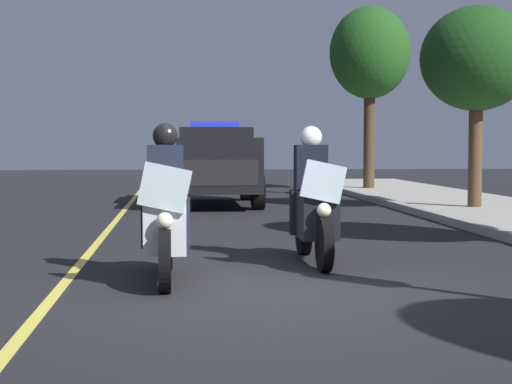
{
  "coord_description": "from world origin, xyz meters",
  "views": [
    {
      "loc": [
        7.98,
        -0.95,
        1.48
      ],
      "look_at": [
        -1.78,
        0.0,
        0.9
      ],
      "focal_mm": 56.11,
      "sensor_mm": 36.0,
      "label": 1
    }
  ],
  "objects_px": {
    "police_motorcycle_lead_left": "(166,216)",
    "tree_behind_suv": "(370,54)",
    "police_suv": "(215,162)",
    "tree_far_back": "(477,60)",
    "cyclist_background": "(312,166)",
    "police_motorcycle_lead_right": "(313,207)"
  },
  "relations": [
    {
      "from": "cyclist_background",
      "to": "tree_behind_suv",
      "type": "bearing_deg",
      "value": 124.17
    },
    {
      "from": "tree_far_back",
      "to": "tree_behind_suv",
      "type": "bearing_deg",
      "value": -176.48
    },
    {
      "from": "police_motorcycle_lead_left",
      "to": "tree_far_back",
      "type": "distance_m",
      "value": 11.18
    },
    {
      "from": "police_motorcycle_lead_left",
      "to": "police_suv",
      "type": "bearing_deg",
      "value": 174.54
    },
    {
      "from": "police_suv",
      "to": "tree_behind_suv",
      "type": "height_order",
      "value": "tree_behind_suv"
    },
    {
      "from": "cyclist_background",
      "to": "police_motorcycle_lead_left",
      "type": "bearing_deg",
      "value": -15.41
    },
    {
      "from": "police_suv",
      "to": "cyclist_background",
      "type": "xyz_separation_m",
      "value": [
        -4.07,
        3.09,
        -0.22
      ]
    },
    {
      "from": "police_motorcycle_lead_left",
      "to": "police_motorcycle_lead_right",
      "type": "distance_m",
      "value": 2.14
    },
    {
      "from": "police_motorcycle_lead_right",
      "to": "tree_far_back",
      "type": "height_order",
      "value": "tree_far_back"
    },
    {
      "from": "cyclist_background",
      "to": "tree_far_back",
      "type": "bearing_deg",
      "value": 21.75
    },
    {
      "from": "police_motorcycle_lead_left",
      "to": "police_suv",
      "type": "distance_m",
      "value": 11.01
    },
    {
      "from": "police_suv",
      "to": "cyclist_background",
      "type": "relative_size",
      "value": 2.79
    },
    {
      "from": "police_suv",
      "to": "cyclist_background",
      "type": "height_order",
      "value": "police_suv"
    },
    {
      "from": "police_suv",
      "to": "tree_far_back",
      "type": "xyz_separation_m",
      "value": [
        2.44,
        5.69,
        2.29
      ]
    },
    {
      "from": "police_motorcycle_lead_right",
      "to": "tree_behind_suv",
      "type": "bearing_deg",
      "value": 163.9
    },
    {
      "from": "police_motorcycle_lead_left",
      "to": "cyclist_background",
      "type": "relative_size",
      "value": 1.22
    },
    {
      "from": "police_motorcycle_lead_left",
      "to": "tree_far_back",
      "type": "relative_size",
      "value": 0.48
    },
    {
      "from": "tree_far_back",
      "to": "tree_behind_suv",
      "type": "distance_m",
      "value": 8.02
    },
    {
      "from": "police_motorcycle_lead_left",
      "to": "tree_behind_suv",
      "type": "relative_size",
      "value": 0.37
    },
    {
      "from": "police_suv",
      "to": "cyclist_background",
      "type": "bearing_deg",
      "value": 142.77
    },
    {
      "from": "tree_far_back",
      "to": "police_motorcycle_lead_left",
      "type": "bearing_deg",
      "value": -38.36
    },
    {
      "from": "police_suv",
      "to": "tree_behind_suv",
      "type": "relative_size",
      "value": 0.85
    }
  ]
}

